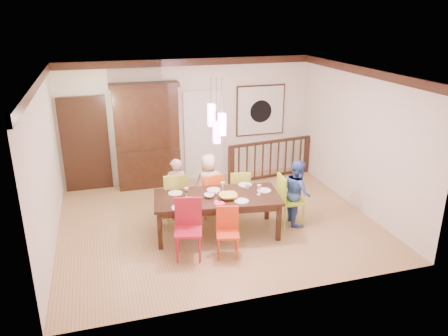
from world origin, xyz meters
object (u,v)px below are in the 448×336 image
object	(u,v)px
person_far_left	(176,189)
person_far_mid	(209,184)
chair_end_right	(291,196)
china_hutch	(147,136)
person_end_right	(297,192)
balustrade	(271,158)
chair_far_left	(176,193)
dining_table	(217,200)

from	to	relation	value
person_far_left	person_far_mid	world-z (taller)	person_far_left
chair_end_right	china_hutch	size ratio (longest dim) A/B	0.42
person_far_mid	person_end_right	world-z (taller)	person_end_right
china_hutch	balustrade	size ratio (longest dim) A/B	1.07
chair_far_left	dining_table	bearing A→B (deg)	137.98
china_hutch	person_far_left	xyz separation A→B (m)	(0.30, -1.92, -0.59)
dining_table	china_hutch	distance (m)	2.94
chair_far_left	person_far_left	world-z (taller)	person_far_left
chair_far_left	person_far_left	distance (m)	0.09
balustrade	person_far_mid	xyz separation A→B (m)	(-1.95, -1.49, 0.13)
china_hutch	person_far_left	bearing A→B (deg)	-80.97
person_end_right	chair_end_right	bearing A→B (deg)	112.91
china_hutch	person_far_left	size ratio (longest dim) A/B	1.93
chair_far_left	person_end_right	xyz separation A→B (m)	(2.23, -0.75, 0.06)
dining_table	chair_far_left	distance (m)	0.98
balustrade	person_far_mid	distance (m)	2.46
balustrade	person_end_right	world-z (taller)	person_end_right
dining_table	person_far_left	distance (m)	1.02
chair_far_left	person_far_mid	bearing A→B (deg)	-159.30
person_far_left	person_far_mid	size ratio (longest dim) A/B	1.00
person_end_right	dining_table	bearing A→B (deg)	96.74
dining_table	person_far_left	world-z (taller)	person_far_left
dining_table	person_end_right	bearing A→B (deg)	7.92
chair_far_left	person_far_left	bearing A→B (deg)	-99.55
balustrade	person_far_mid	world-z (taller)	person_far_mid
balustrade	person_far_left	bearing A→B (deg)	-156.68
chair_far_left	chair_end_right	bearing A→B (deg)	167.49
person_far_mid	china_hutch	bearing A→B (deg)	-39.26
person_far_left	person_end_right	bearing A→B (deg)	160.77
balustrade	person_far_left	world-z (taller)	person_far_left
person_far_left	person_far_mid	xyz separation A→B (m)	(0.68, 0.09, -0.00)
china_hutch	person_far_left	distance (m)	2.03
dining_table	person_far_mid	world-z (taller)	person_far_mid
balustrade	person_end_right	bearing A→B (deg)	-107.49
balustrade	person_far_mid	size ratio (longest dim) A/B	1.81
balustrade	person_far_mid	bearing A→B (deg)	-150.26
chair_end_right	china_hutch	world-z (taller)	china_hutch
dining_table	person_far_mid	distance (m)	0.91
chair_end_right	person_end_right	distance (m)	0.16
dining_table	chair_far_left	world-z (taller)	chair_far_left
china_hutch	person_end_right	size ratio (longest dim) A/B	1.90
dining_table	chair_end_right	distance (m)	1.47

